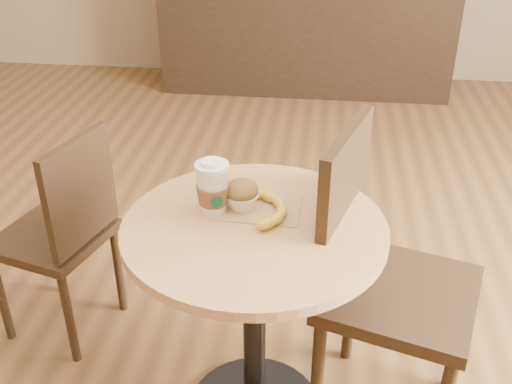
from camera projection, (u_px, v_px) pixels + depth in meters
cafe_table at (254, 282)px, 1.76m from camera, size 0.75×0.75×0.75m
chair_left at (63, 230)px, 2.17m from camera, size 0.45×0.45×0.83m
chair_right at (379, 274)px, 1.80m from camera, size 0.55×0.55×1.00m
service_counter at (307, 22)px, 4.63m from camera, size 2.30×0.65×1.04m
kraft_bag at (259, 208)px, 1.74m from camera, size 0.25×0.19×0.00m
coffee_cup at (213, 189)px, 1.69m from camera, size 0.10×0.10×0.16m
muffin at (242, 194)px, 1.72m from camera, size 0.10×0.10×0.09m
banana at (267, 209)px, 1.70m from camera, size 0.18×0.25×0.03m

